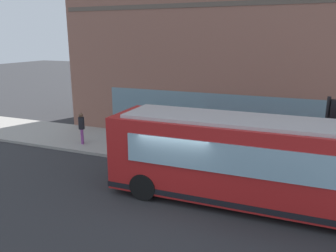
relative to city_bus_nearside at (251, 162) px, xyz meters
name	(u,v)px	position (x,y,z in m)	size (l,w,h in m)	color
ground	(181,196)	(-0.46, 2.40, -1.55)	(120.00, 120.00, 0.00)	#2D2D30
sidewalk_curb	(213,155)	(4.26, 2.40, -1.48)	(4.25, 40.00, 0.15)	#9E9991
building_corner	(240,21)	(9.76, 2.40, 5.12)	(6.78, 19.90, 13.38)	#8C5B4C
city_bus_nearside	(251,162)	(0.00, 0.00, 0.00)	(2.66, 10.06, 3.07)	red
traffic_light_near_corner	(330,124)	(2.63, -2.53, 0.98)	(0.32, 0.49, 3.42)	black
pedestrian_walking_along_curb	(82,126)	(3.17, 9.37, -0.43)	(0.32, 0.32, 1.69)	#8C3F8C
newspaper_vending_box	(252,153)	(3.67, 0.44, -0.95)	(0.44, 0.43, 0.90)	#263F99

